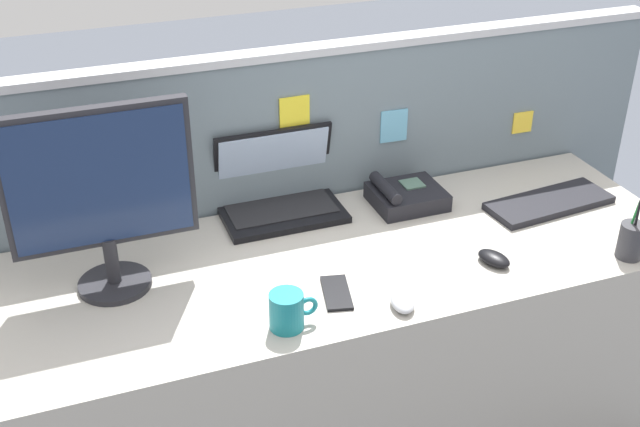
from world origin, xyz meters
The scene contains 11 objects.
desk centered at (0.00, 0.00, 0.37)m, with size 2.10×0.69×0.74m, color #ADA89E.
cubicle_divider centered at (0.00, 0.39, 0.61)m, with size 2.54×0.07×1.22m.
desktop_monitor centered at (-0.57, 0.08, 1.02)m, with size 0.47×0.19×0.50m.
laptop centered at (-0.04, 0.31, 0.80)m, with size 0.36×0.24×0.26m.
desk_phone centered at (0.34, 0.21, 0.77)m, with size 0.21×0.19×0.09m.
keyboard_main centered at (0.75, 0.05, 0.75)m, with size 0.40×0.15×0.02m, color black.
computer_mouse_right_hand centered at (0.10, -0.27, 0.75)m, with size 0.06×0.10×0.03m, color #B2B5BC.
computer_mouse_left_hand centered at (0.42, -0.18, 0.75)m, with size 0.06×0.10×0.03m, color black.
pen_cup centered at (0.79, -0.28, 0.79)m, with size 0.07×0.07×0.18m.
cell_phone_black_slab centered at (-0.03, -0.16, 0.74)m, with size 0.07×0.15×0.01m, color black.
coffee_mug centered at (-0.19, -0.25, 0.79)m, with size 0.12×0.08×0.10m.
Camera 1 is at (-0.66, -1.74, 1.95)m, focal length 44.98 mm.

